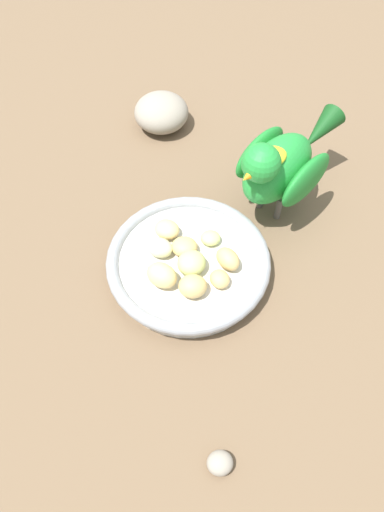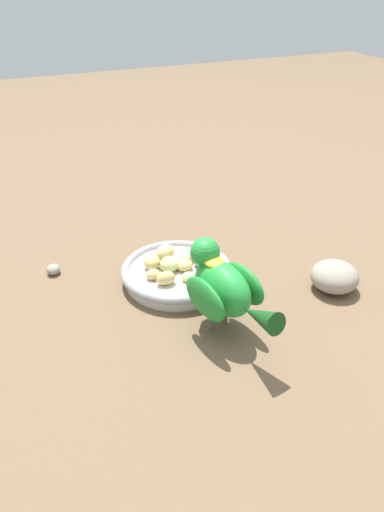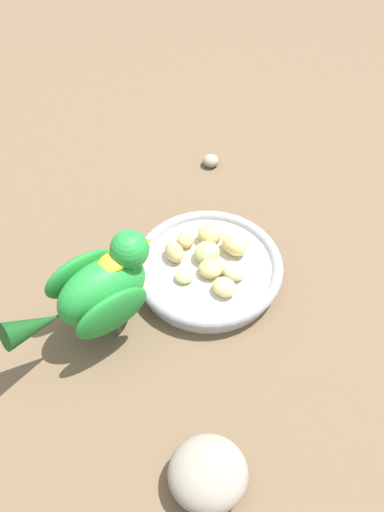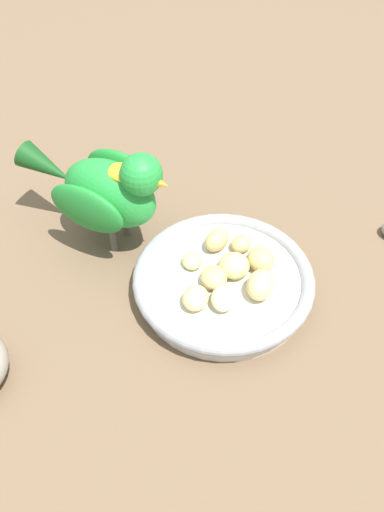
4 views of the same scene
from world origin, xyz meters
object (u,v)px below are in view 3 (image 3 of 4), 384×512
Objects in this scene: apple_piece_2 at (212,271)px; apple_piece_4 at (233,271)px; parrot at (98,289)px; apple_piece_3 at (224,287)px; feeding_bowl at (208,269)px; apple_piece_0 at (207,252)px; apple_piece_6 at (184,276)px; apple_piece_1 at (235,245)px; apple_piece_5 at (186,240)px; apple_piece_8 at (174,252)px; apple_piece_7 at (210,235)px; pebble_0 at (211,161)px; rock_large at (208,473)px.

apple_piece_2 is 0.03m from apple_piece_4.
apple_piece_3 is at bearing -23.10° from parrot.
apple_piece_0 is at bearing 159.47° from feeding_bowl.
apple_piece_6 is at bearing -112.50° from apple_piece_4.
apple_piece_1 is 0.04m from apple_piece_4.
apple_piece_6 is (-0.03, -0.06, -0.00)m from apple_piece_4.
apple_piece_5 is at bearing -129.15° from apple_piece_1.
apple_piece_0 is at bearing -100.09° from apple_piece_1.
apple_piece_3 reaches higher than feeding_bowl.
apple_piece_3 is 0.16× the size of parrot.
apple_piece_6 is (0.01, -0.08, -0.01)m from apple_piece_1.
apple_piece_5 is at bearing -169.10° from feeding_bowl.
apple_piece_0 is 1.03× the size of apple_piece_8.
apple_piece_1 is at bearing -4.75° from parrot.
apple_piece_1 is 1.13× the size of apple_piece_8.
apple_piece_7 is at bearing 73.19° from apple_piece_5.
pebble_0 is (-0.24, 0.10, -0.03)m from apple_piece_4.
pebble_0 is (-0.46, 0.26, -0.02)m from rock_large.
apple_piece_7 reaches higher than feeding_bowl.
apple_piece_3 is at bearing 40.57° from apple_piece_6.
rock_large is (0.23, -0.13, -0.01)m from apple_piece_2.
pebble_0 is at bearing 143.26° from apple_piece_6.
apple_piece_1 reaches higher than pebble_0.
apple_piece_7 is 1.27× the size of pebble_0.
apple_piece_7 is (-0.07, 0.00, 0.00)m from apple_piece_4.
apple_piece_3 is 0.10m from apple_piece_5.
parrot reaches higher than apple_piece_8.
apple_piece_7 is at bearing 177.97° from apple_piece_4.
apple_piece_1 reaches higher than apple_piece_0.
apple_piece_0 reaches higher than apple_piece_5.
rock_large is at bearing -35.94° from apple_piece_4.
apple_piece_4 is 0.99× the size of apple_piece_7.
apple_piece_4 is at bearing 34.00° from feeding_bowl.
apple_piece_1 is 1.19× the size of apple_piece_2.
apple_piece_2 is at bearing -26.13° from apple_piece_7.
apple_piece_5 is 0.06m from apple_piece_6.
apple_piece_1 reaches higher than apple_piece_2.
apple_piece_6 reaches higher than pebble_0.
apple_piece_2 is at bearing 29.91° from apple_piece_8.
feeding_bowl is 5.31× the size of apple_piece_1.
apple_piece_4 reaches higher than pebble_0.
apple_piece_5 is at bearing -39.17° from pebble_0.
parrot reaches higher than apple_piece_0.
apple_piece_7 reaches higher than apple_piece_6.
apple_piece_2 is at bearing 4.40° from apple_piece_5.
apple_piece_8 is at bearing -119.37° from apple_piece_0.
apple_piece_5 is 0.17m from parrot.
apple_piece_4 is (-0.02, 0.02, 0.00)m from apple_piece_3.
apple_piece_5 is at bearing 156.85° from rock_large.
apple_piece_6 is at bearing -82.19° from apple_piece_1.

